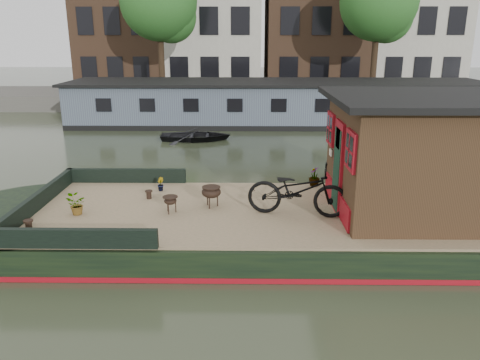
{
  "coord_description": "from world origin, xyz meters",
  "views": [
    {
      "loc": [
        -1.48,
        -9.33,
        4.17
      ],
      "look_at": [
        -1.61,
        0.5,
        1.16
      ],
      "focal_mm": 35.0,
      "sensor_mm": 36.0,
      "label": 1
    }
  ],
  "objects_px": {
    "cabin": "(425,154)",
    "brazier_rear": "(211,197)",
    "bicycle": "(297,190)",
    "brazier_front": "(171,205)",
    "dinghy": "(196,133)"
  },
  "relations": [
    {
      "from": "bicycle",
      "to": "dinghy",
      "type": "relative_size",
      "value": 0.69
    },
    {
      "from": "bicycle",
      "to": "brazier_front",
      "type": "relative_size",
      "value": 5.68
    },
    {
      "from": "cabin",
      "to": "brazier_rear",
      "type": "xyz_separation_m",
      "value": [
        -4.41,
        0.17,
        -1.0
      ]
    },
    {
      "from": "bicycle",
      "to": "brazier_rear",
      "type": "height_order",
      "value": "bicycle"
    },
    {
      "from": "cabin",
      "to": "bicycle",
      "type": "xyz_separation_m",
      "value": [
        -2.62,
        -0.29,
        -0.69
      ]
    },
    {
      "from": "brazier_front",
      "to": "cabin",
      "type": "bearing_deg",
      "value": 2.22
    },
    {
      "from": "dinghy",
      "to": "bicycle",
      "type": "bearing_deg",
      "value": -165.67
    },
    {
      "from": "cabin",
      "to": "dinghy",
      "type": "height_order",
      "value": "cabin"
    },
    {
      "from": "cabin",
      "to": "brazier_rear",
      "type": "distance_m",
      "value": 4.53
    },
    {
      "from": "cabin",
      "to": "brazier_rear",
      "type": "bearing_deg",
      "value": 177.74
    },
    {
      "from": "bicycle",
      "to": "brazier_front",
      "type": "xyz_separation_m",
      "value": [
        -2.62,
        0.09,
        -0.36
      ]
    },
    {
      "from": "cabin",
      "to": "dinghy",
      "type": "bearing_deg",
      "value": 119.92
    },
    {
      "from": "cabin",
      "to": "dinghy",
      "type": "relative_size",
      "value": 1.36
    },
    {
      "from": "cabin",
      "to": "brazier_rear",
      "type": "relative_size",
      "value": 8.81
    },
    {
      "from": "brazier_front",
      "to": "dinghy",
      "type": "height_order",
      "value": "brazier_front"
    }
  ]
}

